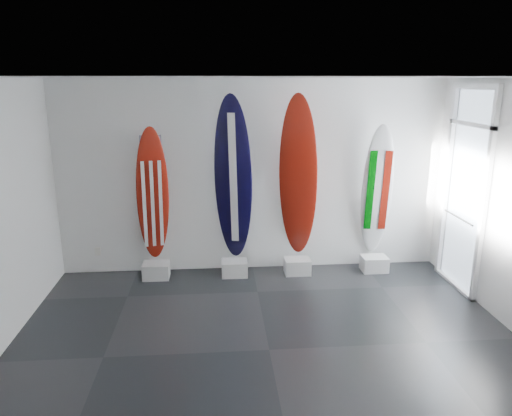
{
  "coord_description": "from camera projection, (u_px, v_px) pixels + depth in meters",
  "views": [
    {
      "loc": [
        -0.56,
        -4.83,
        2.99
      ],
      "look_at": [
        -0.03,
        1.4,
        1.3
      ],
      "focal_mm": 33.7,
      "sensor_mm": 36.0,
      "label": 1
    }
  ],
  "objects": [
    {
      "name": "glass_door",
      "position": [
        465.0,
        192.0,
        6.83
      ],
      "size": [
        0.12,
        1.16,
        2.85
      ],
      "primitive_type": null,
      "color": "white",
      "rests_on": "floor"
    },
    {
      "name": "surfboard_usa",
      "position": [
        153.0,
        196.0,
        7.2
      ],
      "size": [
        0.55,
        0.51,
        2.11
      ],
      "primitive_type": "ellipsoid",
      "rotation": [
        0.16,
        0.0,
        0.19
      ],
      "color": "maroon",
      "rests_on": "display_block_usa"
    },
    {
      "name": "ceiling",
      "position": [
        271.0,
        77.0,
        4.68
      ],
      "size": [
        6.0,
        6.0,
        0.0
      ],
      "primitive_type": "plane",
      "rotation": [
        3.14,
        0.0,
        0.0
      ],
      "color": "white",
      "rests_on": "wall_back"
    },
    {
      "name": "surfboard_swiss",
      "position": [
        298.0,
        178.0,
        7.32
      ],
      "size": [
        0.71,
        0.66,
        2.57
      ],
      "primitive_type": "ellipsoid",
      "rotation": [
        0.17,
        0.0,
        -0.29
      ],
      "color": "maroon",
      "rests_on": "display_block_swiss"
    },
    {
      "name": "display_block_italy",
      "position": [
        374.0,
        264.0,
        7.69
      ],
      "size": [
        0.4,
        0.3,
        0.24
      ],
      "primitive_type": "cube",
      "color": "silver",
      "rests_on": "floor"
    },
    {
      "name": "surfboard_italy",
      "position": [
        377.0,
        191.0,
        7.48
      ],
      "size": [
        0.52,
        0.44,
        2.12
      ],
      "primitive_type": "ellipsoid",
      "rotation": [
        0.14,
        0.0,
        -0.11
      ],
      "color": "silver",
      "rests_on": "display_block_italy"
    },
    {
      "name": "floor",
      "position": [
        269.0,
        350.0,
        5.47
      ],
      "size": [
        6.0,
        6.0,
        0.0
      ],
      "primitive_type": "plane",
      "color": "black",
      "rests_on": "ground"
    },
    {
      "name": "wall_back",
      "position": [
        252.0,
        177.0,
        7.48
      ],
      "size": [
        6.0,
        0.0,
        6.0
      ],
      "primitive_type": "plane",
      "rotation": [
        1.57,
        0.0,
        0.0
      ],
      "color": "white",
      "rests_on": "ground"
    },
    {
      "name": "surfboard_navy",
      "position": [
        233.0,
        180.0,
        7.24
      ],
      "size": [
        0.64,
        0.46,
        2.56
      ],
      "primitive_type": "ellipsoid",
      "rotation": [
        0.1,
        0.0,
        -0.26
      ],
      "color": "black",
      "rests_on": "display_block_navy"
    },
    {
      "name": "display_block_usa",
      "position": [
        156.0,
        271.0,
        7.41
      ],
      "size": [
        0.4,
        0.3,
        0.24
      ],
      "primitive_type": "cube",
      "color": "silver",
      "rests_on": "floor"
    },
    {
      "name": "display_block_navy",
      "position": [
        235.0,
        268.0,
        7.51
      ],
      "size": [
        0.4,
        0.3,
        0.24
      ],
      "primitive_type": "cube",
      "color": "silver",
      "rests_on": "floor"
    },
    {
      "name": "wall_front",
      "position": [
        321.0,
        355.0,
        2.67
      ],
      "size": [
        6.0,
        0.0,
        6.0
      ],
      "primitive_type": "plane",
      "rotation": [
        -1.57,
        0.0,
        0.0
      ],
      "color": "white",
      "rests_on": "ground"
    },
    {
      "name": "display_block_swiss",
      "position": [
        297.0,
        266.0,
        7.59
      ],
      "size": [
        0.4,
        0.3,
        0.24
      ],
      "primitive_type": "cube",
      "color": "silver",
      "rests_on": "floor"
    },
    {
      "name": "wall_outlet",
      "position": [
        98.0,
        252.0,
        7.56
      ],
      "size": [
        0.09,
        0.02,
        0.13
      ],
      "primitive_type": "cube",
      "color": "silver",
      "rests_on": "wall_back"
    }
  ]
}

